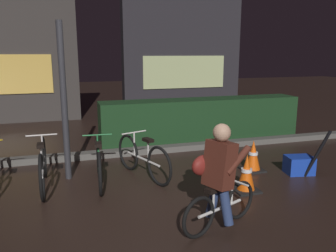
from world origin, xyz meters
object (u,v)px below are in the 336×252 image
Objects in this scene: closed_umbrella at (317,154)px; parked_bike_center_right at (99,163)px; cyclist at (218,177)px; traffic_cone_near at (246,174)px; parked_bike_center_left at (43,165)px; traffic_cone_far at (253,156)px; street_post at (64,103)px; parked_bike_right_mid at (143,158)px; blue_crate at (299,165)px.

parked_bike_center_right is at bearing -153.94° from closed_umbrella.
traffic_cone_near is at bearing 22.15° from cyclist.
traffic_cone_far is at bearing -95.18° from parked_bike_center_left.
street_post is 1.58× the size of parked_bike_center_right.
parked_bike_center_left is at bearing 175.70° from traffic_cone_far.
parked_bike_right_mid is (1.53, -0.01, -0.02)m from parked_bike_center_left.
closed_umbrella reaches higher than traffic_cone_near.
parked_bike_center_right is 1.85× the size of closed_umbrella.
street_post reaches higher than parked_bike_center_left.
parked_bike_center_right is at bearing 155.02° from traffic_cone_near.
street_post is 3.99m from blue_crate.
traffic_cone_far is (3.06, -0.54, -0.98)m from street_post.
parked_bike_center_left is 1.53m from parked_bike_right_mid.
street_post is at bearing 55.90° from parked_bike_right_mid.
parked_bike_center_left is at bearing 113.81° from cyclist.
traffic_cone_far is (1.89, -0.24, -0.07)m from parked_bike_right_mid.
parked_bike_center_right is at bearing 100.00° from cyclist.
parked_bike_center_left is 2.98× the size of traffic_cone_near.
blue_crate is at bearing -123.17° from parked_bike_right_mid.
parked_bike_center_right is at bearing 175.82° from traffic_cone_far.
parked_bike_center_right is 3.57× the size of blue_crate.
parked_bike_center_left is 3.07× the size of traffic_cone_far.
closed_umbrella is (4.22, -0.87, 0.06)m from parked_bike_center_left.
parked_bike_right_mid is at bearing 142.89° from traffic_cone_near.
closed_umbrella is (0.80, -0.61, 0.14)m from traffic_cone_far.
traffic_cone_far is (2.60, -0.19, -0.07)m from parked_bike_center_right.
blue_crate is at bearing 8.39° from cyclist.
closed_umbrella is (3.40, -0.80, 0.07)m from parked_bike_center_right.
cyclist reaches higher than parked_bike_right_mid.
cyclist reaches higher than closed_umbrella.
blue_crate is 0.38m from closed_umbrella.
parked_bike_center_left is 3.77× the size of blue_crate.
parked_bike_center_right is at bearing 170.45° from blue_crate.
parked_bike_right_mid is 1.19× the size of cyclist.
traffic_cone_far is at bearing -10.03° from street_post.
cyclist is at bearing -143.26° from parked_bike_center_right.
closed_umbrella is at bearing -127.51° from parked_bike_right_mid.
traffic_cone_near reaches higher than blue_crate.
cyclist is (1.17, -1.82, 0.30)m from parked_bike_center_right.
parked_bike_center_right is 2.61m from traffic_cone_far.
street_post is at bearing 166.42° from blue_crate.
parked_bike_center_left is at bearing 89.35° from parked_bike_center_right.
parked_bike_right_mid is 1.66m from traffic_cone_near.
parked_bike_right_mid is (1.17, -0.30, -0.91)m from street_post.
street_post is 2.91× the size of closed_umbrella.
blue_crate is at bearing 18.02° from traffic_cone_near.
traffic_cone_near is at bearing -110.46° from parked_bike_center_left.
cyclist is (-0.87, -0.87, 0.36)m from traffic_cone_near.
street_post is at bearing 152.50° from traffic_cone_near.
cyclist is 2.46m from closed_umbrella.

